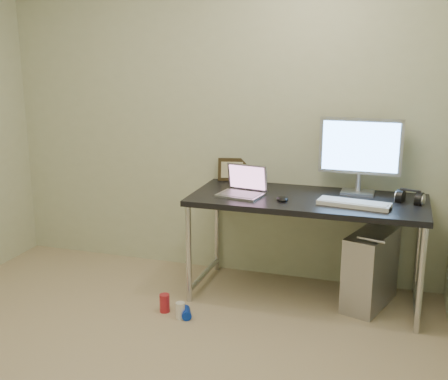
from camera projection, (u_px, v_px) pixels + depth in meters
wall_back at (217, 116)px, 4.33m from camera, size 3.50×0.02×2.50m
desk at (307, 208)px, 3.92m from camera, size 1.62×0.71×0.75m
tower_computer at (371, 269)px, 3.90m from camera, size 0.37×0.56×0.57m
cable_a at (367, 237)px, 4.15m from camera, size 0.01×0.16×0.69m
cable_b at (379, 242)px, 4.11m from camera, size 0.02×0.11×0.71m
can_red at (165, 303)px, 3.84m from camera, size 0.09×0.09×0.13m
can_white at (180, 311)px, 3.75m from camera, size 0.08×0.08×0.11m
can_blue at (186, 313)px, 3.77m from camera, size 0.11×0.13×0.06m
laptop at (243, 188)px, 3.96m from camera, size 0.34×0.29×0.21m
monitor at (360, 150)px, 3.94m from camera, size 0.57×0.17×0.54m
keyboard at (354, 204)px, 3.69m from camera, size 0.49×0.22×0.03m
mouse_right at (386, 207)px, 3.60m from camera, size 0.08×0.12×0.04m
mouse_left at (282, 197)px, 3.82m from camera, size 0.11×0.14×0.04m
headphones at (410, 198)px, 3.76m from camera, size 0.20×0.11×0.12m
picture_frame at (232, 170)px, 4.37m from camera, size 0.23×0.11×0.18m
webcam at (260, 174)px, 4.25m from camera, size 0.04×0.03×0.11m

